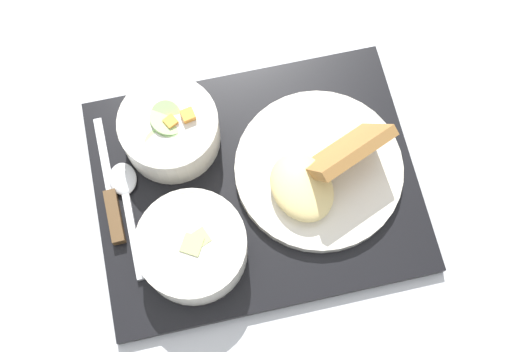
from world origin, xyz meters
TOP-DOWN VIEW (x-y plane):
  - ground_plane at (0.00, 0.00)m, footprint 4.00×4.00m
  - serving_tray at (0.00, 0.00)m, footprint 0.41×0.32m
  - bowl_salad at (-0.09, 0.08)m, footprint 0.12×0.12m
  - bowl_soup at (-0.09, -0.07)m, footprint 0.13×0.13m
  - plate_main at (0.08, -0.00)m, footprint 0.21×0.21m
  - knife at (-0.18, 0.01)m, footprint 0.02×0.17m
  - spoon at (-0.16, 0.01)m, footprint 0.04×0.15m

SIDE VIEW (x-z plane):
  - ground_plane at x=0.00m, z-range 0.00..0.00m
  - serving_tray at x=0.00m, z-range 0.00..0.01m
  - spoon at x=-0.16m, z-range 0.01..0.03m
  - knife at x=-0.18m, z-range 0.01..0.03m
  - plate_main at x=0.08m, z-range -0.02..0.08m
  - bowl_soup at x=-0.09m, z-range 0.02..0.08m
  - bowl_salad at x=-0.09m, z-range 0.01..0.08m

